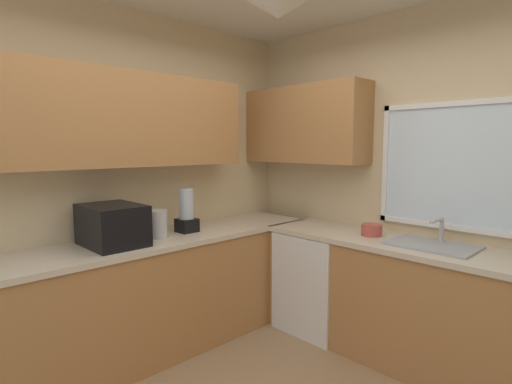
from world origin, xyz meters
TOP-DOWN VIEW (x-y plane):
  - room_shell at (-0.34, 0.41)m, footprint 3.55×3.54m
  - counter_run_left at (-1.41, 0.00)m, footprint 0.65×3.15m
  - counter_run_back at (0.21, 1.40)m, footprint 2.64×0.65m
  - dishwasher at (-0.75, 1.37)m, footprint 0.60×0.60m
  - microwave at (-1.41, -0.20)m, footprint 0.48×0.36m
  - kettle at (-1.39, 0.16)m, footprint 0.14×0.14m
  - sink_assembly at (0.19, 1.41)m, footprint 0.58×0.40m
  - bowl at (-0.28, 1.40)m, footprint 0.16×0.16m
  - blender_appliance at (-1.41, 0.43)m, footprint 0.15×0.15m

SIDE VIEW (x-z plane):
  - dishwasher at x=-0.75m, z-range 0.00..0.86m
  - counter_run_left at x=-1.41m, z-range 0.00..0.90m
  - counter_run_back at x=0.21m, z-range 0.00..0.90m
  - sink_assembly at x=0.19m, z-range 0.82..1.01m
  - bowl at x=-0.28m, z-range 0.90..0.99m
  - kettle at x=-1.39m, z-range 0.90..1.12m
  - microwave at x=-1.41m, z-range 0.90..1.19m
  - blender_appliance at x=-1.41m, z-range 0.88..1.24m
  - room_shell at x=-0.34m, z-range 0.40..3.14m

